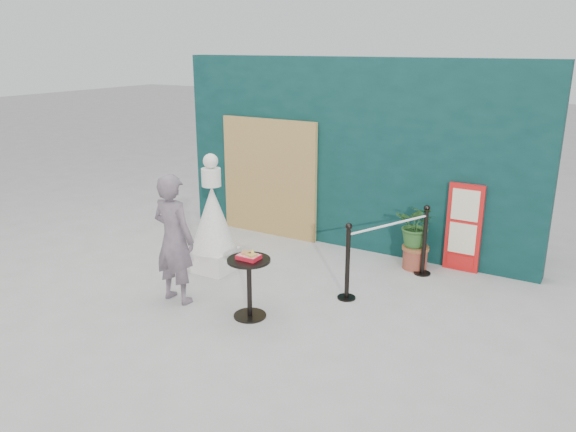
% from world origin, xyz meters
% --- Properties ---
extents(ground, '(60.00, 60.00, 0.00)m').
position_xyz_m(ground, '(0.00, 0.00, 0.00)').
color(ground, '#ADAAA5').
rests_on(ground, ground).
extents(back_wall, '(6.00, 0.30, 3.00)m').
position_xyz_m(back_wall, '(0.00, 3.15, 1.50)').
color(back_wall, black).
rests_on(back_wall, ground).
extents(bamboo_fence, '(1.80, 0.08, 2.00)m').
position_xyz_m(bamboo_fence, '(-1.40, 2.94, 1.00)').
color(bamboo_fence, tan).
rests_on(bamboo_fence, ground).
extents(woman, '(0.63, 0.43, 1.68)m').
position_xyz_m(woman, '(-1.01, 0.08, 0.84)').
color(woman, slate).
rests_on(woman, ground).
extents(menu_board, '(0.50, 0.07, 1.30)m').
position_xyz_m(menu_board, '(1.90, 2.95, 0.65)').
color(menu_board, red).
rests_on(menu_board, ground).
extents(statue, '(0.67, 0.67, 1.73)m').
position_xyz_m(statue, '(-1.22, 1.15, 0.71)').
color(statue, silver).
rests_on(statue, ground).
extents(cafe_table, '(0.52, 0.52, 0.75)m').
position_xyz_m(cafe_table, '(0.07, 0.17, 0.50)').
color(cafe_table, black).
rests_on(cafe_table, ground).
extents(food_basket, '(0.26, 0.19, 0.11)m').
position_xyz_m(food_basket, '(0.07, 0.18, 0.79)').
color(food_basket, red).
rests_on(food_basket, cafe_table).
extents(planter, '(0.58, 0.51, 0.99)m').
position_xyz_m(planter, '(1.30, 2.69, 0.58)').
color(planter, brown).
rests_on(planter, ground).
extents(stanchion_barrier, '(0.84, 1.54, 1.03)m').
position_xyz_m(stanchion_barrier, '(1.17, 1.88, 0.49)').
color(stanchion_barrier, black).
rests_on(stanchion_barrier, ground).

